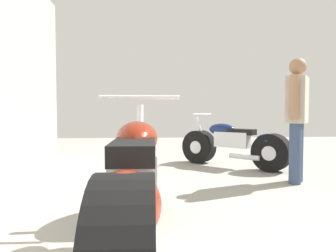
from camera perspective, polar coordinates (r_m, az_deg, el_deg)
name	(u,v)px	position (r m, az deg, el deg)	size (l,w,h in m)	color
ground_plane	(238,203)	(3.28, 12.65, -13.45)	(15.62, 15.62, 0.00)	#9E998E
motorcycle_maroon_cruiser	(135,191)	(1.91, -6.06, -11.64)	(0.66, 2.23, 1.04)	black
motorcycle_black_naked	(234,145)	(5.24, 11.94, -3.45)	(1.55, 1.42, 0.88)	black
mechanic_in_blue	(297,113)	(4.29, 22.38, 2.25)	(0.43, 0.58, 1.58)	#384766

